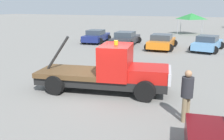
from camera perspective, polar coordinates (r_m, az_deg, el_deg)
The scene contains 8 objects.
ground_plane at distance 11.66m, azimuth -2.28°, elevation -4.76°, with size 160.00×160.00×0.00m, color gray.
tow_truck at distance 11.30m, azimuth -0.52°, elevation -0.44°, with size 6.27×2.92×2.51m.
person_near_truck at distance 8.74m, azimuth 16.78°, elevation -4.88°, with size 0.40×0.40×1.80m.
parked_car_navy at distance 26.81m, azimuth -3.63°, elevation 7.71°, with size 2.76×4.53×1.34m.
parked_car_charcoal at distance 24.92m, azimuth 3.13°, elevation 7.19°, with size 2.74×4.97×1.34m.
parked_car_orange at distance 23.16m, azimuth 11.28°, elevation 6.36°, with size 2.62×4.40×1.34m.
parked_car_skyblue at distance 23.24m, azimuth 20.97°, elevation 5.70°, with size 2.83×4.48×1.34m.
canopy_tent_green at distance 35.75m, azimuth 17.67°, elevation 11.62°, with size 3.05×3.05×2.81m.
Camera 1 is at (4.64, -9.97, 3.87)m, focal length 40.00 mm.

